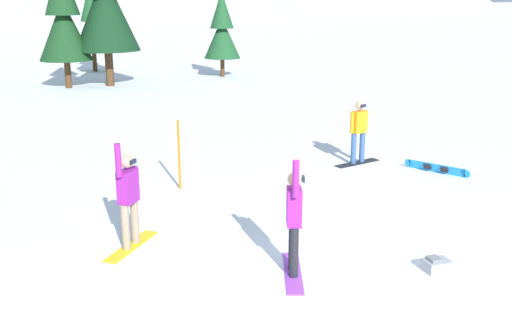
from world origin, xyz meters
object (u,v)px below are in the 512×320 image
object	(u,v)px
snowboarder_background	(359,131)
backpack_grey	(437,265)
loose_snowboard_near_left	(436,168)
pine_tree_leaning	(222,30)
snowboarder_foreground	(294,219)
pine_tree_young	(63,18)
pine_tree_tall	(92,24)
trail_marker_pole	(179,155)
snowboarder_midground	(129,198)

from	to	relation	value
snowboarder_background	backpack_grey	xyz separation A→B (m)	(-2.33, -6.31, -0.83)
loose_snowboard_near_left	pine_tree_leaning	distance (m)	20.84
pine_tree_leaning	backpack_grey	bearing A→B (deg)	-101.01
snowboarder_foreground	pine_tree_leaning	xyz separation A→B (m)	(7.23, 24.53, 1.68)
pine_tree_young	pine_tree_tall	bearing A→B (deg)	71.80
snowboarder_foreground	loose_snowboard_near_left	size ratio (longest dim) A/B	1.25
trail_marker_pole	backpack_grey	bearing A→B (deg)	-64.58
trail_marker_pole	snowboarder_foreground	bearing A→B (deg)	-83.80
trail_marker_pole	pine_tree_young	size ratio (longest dim) A/B	0.27
snowboarder_midground	loose_snowboard_near_left	size ratio (longest dim) A/B	1.24
snowboarder_midground	pine_tree_leaning	world-z (taller)	pine_tree_leaning
pine_tree_young	backpack_grey	bearing A→B (deg)	-81.03
pine_tree_leaning	pine_tree_tall	xyz separation A→B (m)	(-6.56, 5.44, 0.27)
pine_tree_young	pine_tree_leaning	distance (m)	8.87
pine_tree_leaning	pine_tree_tall	size ratio (longest dim) A/B	0.91
snowboarder_midground	pine_tree_leaning	xyz separation A→B (m)	(9.56, 22.40, 1.68)
backpack_grey	pine_tree_young	world-z (taller)	pine_tree_young
pine_tree_young	pine_tree_tall	world-z (taller)	pine_tree_young
trail_marker_pole	pine_tree_young	xyz separation A→B (m)	(-0.96, 18.15, 2.63)
loose_snowboard_near_left	trail_marker_pole	xyz separation A→B (m)	(-6.63, 1.29, 0.72)
pine_tree_tall	snowboarder_background	bearing A→B (deg)	-80.84
snowboarder_midground	pine_tree_young	xyz separation A→B (m)	(0.80, 21.18, 2.51)
snowboarder_midground	pine_tree_tall	world-z (taller)	pine_tree_tall
snowboarder_midground	pine_tree_tall	xyz separation A→B (m)	(2.99, 27.83, 1.95)
backpack_grey	pine_tree_tall	size ratio (longest dim) A/B	0.10
pine_tree_young	pine_tree_leaning	xyz separation A→B (m)	(8.75, 1.22, -0.82)
snowboarder_background	backpack_grey	world-z (taller)	snowboarder_background
backpack_grey	trail_marker_pole	size ratio (longest dim) A/B	0.31
snowboarder_foreground	snowboarder_midground	bearing A→B (deg)	137.46
backpack_grey	trail_marker_pole	world-z (taller)	trail_marker_pole
snowboarder_midground	trail_marker_pole	size ratio (longest dim) A/B	1.21
trail_marker_pole	pine_tree_leaning	size ratio (longest dim) A/B	0.35
snowboarder_background	snowboarder_foreground	bearing A→B (deg)	-130.25
pine_tree_young	pine_tree_tall	size ratio (longest dim) A/B	1.19
snowboarder_midground	pine_tree_tall	distance (m)	28.06
snowboarder_background	trail_marker_pole	size ratio (longest dim) A/B	1.04
pine_tree_tall	loose_snowboard_near_left	bearing A→B (deg)	-78.31
snowboarder_background	pine_tree_leaning	distance (m)	19.32
snowboarder_midground	backpack_grey	world-z (taller)	snowboarder_midground
snowboarder_midground	snowboarder_background	bearing A→B (deg)	25.63
snowboarder_foreground	backpack_grey	distance (m)	2.60
backpack_grey	pine_tree_young	distance (m)	24.69
pine_tree_young	pine_tree_tall	distance (m)	7.02
snowboarder_foreground	pine_tree_young	size ratio (longest dim) A/B	0.32
snowboarder_foreground	snowboarder_midground	distance (m)	3.15
loose_snowboard_near_left	pine_tree_young	distance (m)	21.13
snowboarder_foreground	pine_tree_leaning	size ratio (longest dim) A/B	0.42
trail_marker_pole	pine_tree_leaning	bearing A→B (deg)	68.07
snowboarder_background	backpack_grey	bearing A→B (deg)	-110.25
snowboarder_midground	pine_tree_leaning	bearing A→B (deg)	66.90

